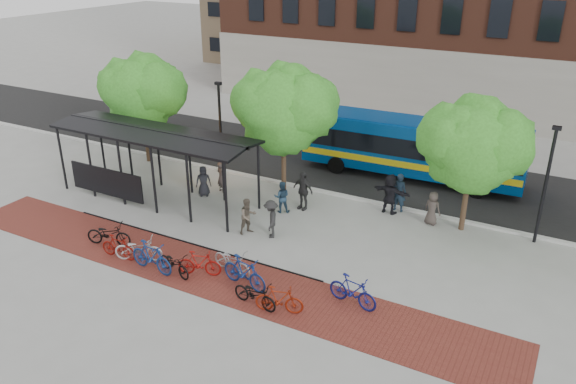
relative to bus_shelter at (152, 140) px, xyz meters
The scene contains 32 objects.
ground 8.68m from the bus_shelter, ahead, with size 160.00×160.00×0.00m, color #9E9E99.
asphalt_street 12.12m from the bus_shelter, 46.19° to the left, with size 160.00×8.00×0.01m, color black.
curb 9.74m from the bus_shelter, 28.84° to the left, with size 160.00×0.25×0.12m, color #B7B7B2.
brick_strip 8.19m from the bus_shelter, 36.40° to the right, with size 24.00×3.00×0.01m, color maroon.
bike_rack_rail 6.74m from the bus_shelter, 36.84° to the right, with size 12.00×0.05×0.95m, color black.
bus_shelter is the anchor object (origin of this frame).
tree_a 5.52m from the bus_shelter, 134.60° to the left, with size 4.90×4.00×6.18m.
tree_b 6.64m from the bus_shelter, 36.21° to the left, with size 5.15×4.20×6.47m.
tree_c 14.77m from the bus_shelter, 15.06° to the left, with size 4.66×3.80×5.92m.
lamp_post_left 4.24m from the bus_shelter, 74.47° to the left, with size 0.35×0.20×5.12m.
lamp_post_right 17.61m from the bus_shelter, 13.39° to the left, with size 0.35×0.20×5.12m.
bus 13.44m from the bus_shelter, 40.23° to the left, with size 11.79×3.13×3.16m.
bike_0 5.51m from the bus_shelter, 73.04° to the right, with size 0.69×1.97×1.03m, color black.
bike_1 6.39m from the bus_shelter, 64.37° to the right, with size 0.47×1.66×1.00m, color maroon.
bike_2 6.58m from the bus_shelter, 56.19° to the right, with size 0.68×1.95×1.02m, color #B0B0B3.
bike_3 7.38m from the bus_shelter, 51.05° to the right, with size 0.58×2.07×1.24m, color navy.
bike_4 7.85m from the bus_shelter, 44.48° to the right, with size 0.61×1.75×0.92m, color black.
bike_5 8.21m from the bus_shelter, 37.78° to the right, with size 0.48×1.70×1.02m, color maroon.
bike_6 8.61m from the bus_shelter, 29.41° to the right, with size 0.66×1.89×0.99m, color #9C9C9E.
bike_7 9.67m from the bus_shelter, 29.86° to the right, with size 0.58×2.05×1.23m, color navy.
bike_8 10.92m from the bus_shelter, 31.19° to the right, with size 0.63×1.81×0.95m, color black.
bike_9 11.66m from the bus_shelter, 28.45° to the right, with size 0.48×1.70×1.02m, color maroon.
bike_11 12.89m from the bus_shelter, 17.69° to the right, with size 0.54×1.91×1.15m, color navy.
pedestrian_0 3.21m from the bus_shelter, 35.21° to the left, with size 0.76×0.49×1.55m, color black.
pedestrian_1 3.91m from the bus_shelter, 41.68° to the left, with size 0.58×0.38×1.60m, color #3A312E.
pedestrian_2 6.82m from the bus_shelter, 13.70° to the left, with size 0.75×0.58×1.54m, color #1F364A.
pedestrian_4 7.62m from the bus_shelter, 18.30° to the left, with size 1.12×0.47×1.92m, color #262626.
pedestrian_5 11.59m from the bus_shelter, 19.69° to the left, with size 1.79×0.57×1.93m, color black.
pedestrian_6 13.49m from the bus_shelter, 15.85° to the left, with size 0.77×0.50×1.57m, color #403733.
pedestrian_7 12.02m from the bus_shelter, 21.17° to the left, with size 0.69×0.45×1.88m, color #1A2C3E.
pedestrian_8 6.47m from the bus_shelter, ahead, with size 0.79×0.62×1.63m, color brown.
pedestrian_9 7.42m from the bus_shelter, ahead, with size 1.10×0.63×1.70m, color black.
Camera 1 is at (9.75, -19.82, 11.63)m, focal length 35.00 mm.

